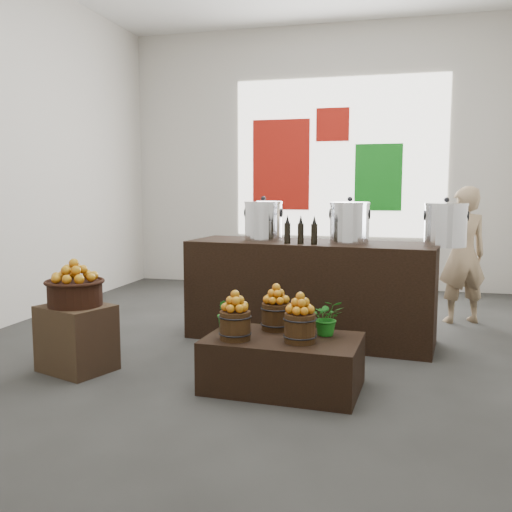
% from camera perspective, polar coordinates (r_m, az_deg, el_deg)
% --- Properties ---
extents(ground, '(7.00, 7.00, 0.00)m').
position_cam_1_polar(ground, '(5.74, 1.08, -8.81)').
color(ground, '#333331').
rests_on(ground, ground).
extents(back_wall, '(6.00, 0.04, 4.00)m').
position_cam_1_polar(back_wall, '(8.98, 6.36, 9.71)').
color(back_wall, beige).
rests_on(back_wall, ground).
extents(back_opening, '(3.20, 0.02, 2.40)m').
position_cam_1_polar(back_opening, '(8.92, 8.28, 9.70)').
color(back_opening, white).
rests_on(back_opening, back_wall).
extents(deco_red_left, '(0.90, 0.04, 1.40)m').
position_cam_1_polar(deco_red_left, '(9.05, 2.51, 9.09)').
color(deco_red_left, '#AE160D').
rests_on(deco_red_left, back_wall).
extents(deco_green_right, '(0.70, 0.04, 1.00)m').
position_cam_1_polar(deco_green_right, '(8.86, 12.13, 7.69)').
color(deco_green_right, '#137D1A').
rests_on(deco_green_right, back_wall).
extents(deco_red_upper, '(0.50, 0.04, 0.50)m').
position_cam_1_polar(deco_red_upper, '(8.96, 7.67, 12.90)').
color(deco_red_upper, '#AE160D').
rests_on(deco_red_upper, back_wall).
extents(crate, '(0.69, 0.62, 0.56)m').
position_cam_1_polar(crate, '(5.12, -17.49, -7.83)').
color(crate, '#483721').
rests_on(crate, ground).
extents(wicker_basket, '(0.45, 0.45, 0.20)m').
position_cam_1_polar(wicker_basket, '(5.04, -17.65, -3.61)').
color(wicker_basket, black).
rests_on(wicker_basket, crate).
extents(apples_in_basket, '(0.35, 0.35, 0.19)m').
position_cam_1_polar(apples_in_basket, '(5.01, -17.73, -1.39)').
color(apples_in_basket, '#990E04').
rests_on(apples_in_basket, wicker_basket).
extents(display_table, '(1.21, 0.79, 0.41)m').
position_cam_1_polar(display_table, '(4.49, 2.71, -10.63)').
color(display_table, black).
rests_on(display_table, ground).
extents(apple_bucket_front_left, '(0.23, 0.23, 0.22)m').
position_cam_1_polar(apple_bucket_front_left, '(4.35, -2.10, -6.94)').
color(apple_bucket_front_left, '#36220E').
rests_on(apple_bucket_front_left, display_table).
extents(apples_in_bucket_front_left, '(0.18, 0.18, 0.16)m').
position_cam_1_polar(apples_in_bucket_front_left, '(4.31, -2.11, -4.53)').
color(apples_in_bucket_front_left, '#990E04').
rests_on(apples_in_bucket_front_left, apple_bucket_front_left).
extents(apple_bucket_front_right, '(0.23, 0.23, 0.22)m').
position_cam_1_polar(apple_bucket_front_right, '(4.29, 4.42, -7.18)').
color(apple_bucket_front_right, '#36220E').
rests_on(apple_bucket_front_right, display_table).
extents(apples_in_bucket_front_right, '(0.18, 0.18, 0.16)m').
position_cam_1_polar(apples_in_bucket_front_right, '(4.24, 4.44, -4.73)').
color(apples_in_bucket_front_right, '#990E04').
rests_on(apples_in_bucket_front_right, apple_bucket_front_right).
extents(apple_bucket_rear, '(0.23, 0.23, 0.22)m').
position_cam_1_polar(apple_bucket_rear, '(4.64, 2.02, -6.07)').
color(apple_bucket_rear, '#36220E').
rests_on(apple_bucket_rear, display_table).
extents(apples_in_bucket_rear, '(0.18, 0.18, 0.16)m').
position_cam_1_polar(apples_in_bucket_rear, '(4.60, 2.03, -3.80)').
color(apples_in_bucket_rear, '#990E04').
rests_on(apples_in_bucket_rear, apple_bucket_rear).
extents(herb_garnish_right, '(0.29, 0.27, 0.29)m').
position_cam_1_polar(herb_garnish_right, '(4.49, 7.12, -6.10)').
color(herb_garnish_right, '#156516').
rests_on(herb_garnish_right, display_table).
extents(herb_garnish_left, '(0.15, 0.13, 0.24)m').
position_cam_1_polar(herb_garnish_left, '(4.71, -3.13, -5.75)').
color(herb_garnish_left, '#156516').
rests_on(herb_garnish_left, display_table).
extents(counter, '(2.53, 1.02, 1.01)m').
position_cam_1_polar(counter, '(5.83, 5.41, -3.51)').
color(counter, black).
rests_on(counter, ground).
extents(stock_pot_left, '(0.38, 0.38, 0.38)m').
position_cam_1_polar(stock_pot_left, '(5.90, 0.74, 3.43)').
color(stock_pot_left, silver).
rests_on(stock_pot_left, counter).
extents(stock_pot_center, '(0.38, 0.38, 0.38)m').
position_cam_1_polar(stock_pot_center, '(5.66, 9.33, 3.20)').
color(stock_pot_center, silver).
rests_on(stock_pot_center, counter).
extents(stock_pot_right, '(0.38, 0.38, 0.38)m').
position_cam_1_polar(stock_pot_right, '(5.57, 18.43, 2.87)').
color(stock_pot_right, silver).
rests_on(stock_pot_right, counter).
extents(oil_cruets, '(0.27, 0.09, 0.28)m').
position_cam_1_polar(oil_cruets, '(5.52, 4.83, 2.64)').
color(oil_cruets, black).
rests_on(oil_cruets, counter).
extents(shopper, '(0.67, 0.56, 1.57)m').
position_cam_1_polar(shopper, '(6.92, 19.95, 0.08)').
color(shopper, '#9C815F').
rests_on(shopper, ground).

